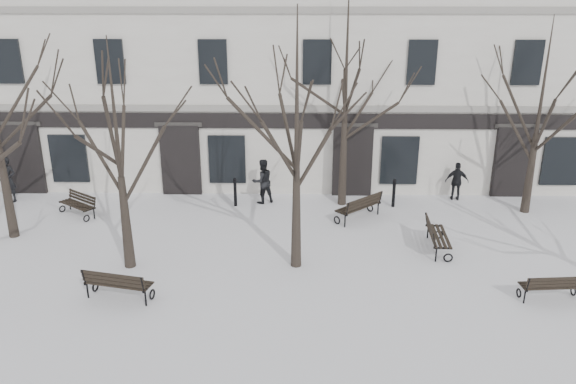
{
  "coord_description": "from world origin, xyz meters",
  "views": [
    {
      "loc": [
        1.33,
        -13.97,
        7.94
      ],
      "look_at": [
        0.98,
        3.0,
        1.87
      ],
      "focal_mm": 35.0,
      "sensor_mm": 36.0,
      "label": 1
    }
  ],
  "objects_px": {
    "bench_1": "(117,283)",
    "bench_5": "(436,235)",
    "bench_4": "(360,206)",
    "bench_2": "(552,286)",
    "tree_1": "(116,130)",
    "tree_2": "(297,112)",
    "bench_3": "(78,204)"
  },
  "relations": [
    {
      "from": "tree_1",
      "to": "bench_5",
      "type": "height_order",
      "value": "tree_1"
    },
    {
      "from": "bench_2",
      "to": "bench_5",
      "type": "xyz_separation_m",
      "value": [
        -2.4,
        3.16,
        0.06
      ]
    },
    {
      "from": "bench_1",
      "to": "bench_4",
      "type": "relative_size",
      "value": 1.04
    },
    {
      "from": "tree_2",
      "to": "bench_3",
      "type": "xyz_separation_m",
      "value": [
        -8.19,
        3.97,
        -4.32
      ]
    },
    {
      "from": "tree_2",
      "to": "bench_4",
      "type": "xyz_separation_m",
      "value": [
        2.31,
        3.72,
        -4.25
      ]
    },
    {
      "from": "bench_4",
      "to": "bench_5",
      "type": "distance_m",
      "value": 3.35
    },
    {
      "from": "bench_4",
      "to": "bench_5",
      "type": "xyz_separation_m",
      "value": [
        2.23,
        -2.5,
        -0.02
      ]
    },
    {
      "from": "tree_1",
      "to": "bench_1",
      "type": "relative_size",
      "value": 3.56
    },
    {
      "from": "bench_1",
      "to": "bench_5",
      "type": "relative_size",
      "value": 1.01
    },
    {
      "from": "tree_2",
      "to": "bench_5",
      "type": "xyz_separation_m",
      "value": [
        4.54,
        1.22,
        -4.27
      ]
    },
    {
      "from": "bench_2",
      "to": "bench_4",
      "type": "bearing_deg",
      "value": -55.47
    },
    {
      "from": "tree_2",
      "to": "tree_1",
      "type": "bearing_deg",
      "value": -178.26
    },
    {
      "from": "tree_2",
      "to": "bench_1",
      "type": "xyz_separation_m",
      "value": [
        -4.83,
        -2.14,
        -4.28
      ]
    },
    {
      "from": "bench_2",
      "to": "bench_3",
      "type": "distance_m",
      "value": 16.24
    },
    {
      "from": "tree_2",
      "to": "bench_5",
      "type": "bearing_deg",
      "value": 15.04
    },
    {
      "from": "tree_1",
      "to": "tree_2",
      "type": "height_order",
      "value": "tree_2"
    },
    {
      "from": "tree_2",
      "to": "bench_1",
      "type": "relative_size",
      "value": 3.97
    },
    {
      "from": "tree_1",
      "to": "bench_2",
      "type": "xyz_separation_m",
      "value": [
        12.02,
        -1.78,
        -3.84
      ]
    },
    {
      "from": "bench_1",
      "to": "bench_3",
      "type": "height_order",
      "value": "bench_1"
    },
    {
      "from": "tree_1",
      "to": "bench_5",
      "type": "distance_m",
      "value": 10.43
    },
    {
      "from": "bench_3",
      "to": "bench_2",
      "type": "bearing_deg",
      "value": 14.97
    },
    {
      "from": "bench_5",
      "to": "bench_2",
      "type": "bearing_deg",
      "value": -138.71
    },
    {
      "from": "tree_1",
      "to": "bench_2",
      "type": "height_order",
      "value": "tree_1"
    },
    {
      "from": "bench_4",
      "to": "bench_2",
      "type": "bearing_deg",
      "value": 86.21
    },
    {
      "from": "tree_1",
      "to": "bench_1",
      "type": "height_order",
      "value": "tree_1"
    },
    {
      "from": "bench_2",
      "to": "bench_3",
      "type": "bearing_deg",
      "value": -26.07
    },
    {
      "from": "tree_1",
      "to": "bench_2",
      "type": "relative_size",
      "value": 4.09
    },
    {
      "from": "tree_1",
      "to": "tree_2",
      "type": "distance_m",
      "value": 5.11
    },
    {
      "from": "bench_1",
      "to": "tree_2",
      "type": "bearing_deg",
      "value": -143.27
    },
    {
      "from": "bench_1",
      "to": "bench_5",
      "type": "xyz_separation_m",
      "value": [
        9.36,
        3.36,
        0.01
      ]
    },
    {
      "from": "bench_3",
      "to": "tree_2",
      "type": "bearing_deg",
      "value": 10.44
    },
    {
      "from": "bench_4",
      "to": "tree_2",
      "type": "bearing_deg",
      "value": 15.1
    }
  ]
}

